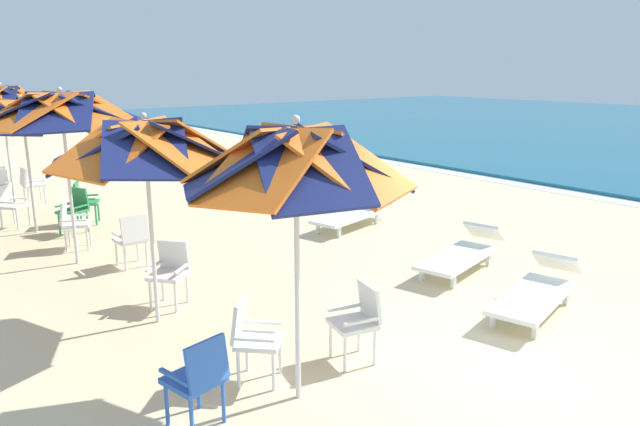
# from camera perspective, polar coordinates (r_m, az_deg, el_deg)

# --- Properties ---
(ground_plane) EXTENTS (80.00, 80.00, 0.00)m
(ground_plane) POSITION_cam_1_polar(r_m,az_deg,el_deg) (6.58, 17.34, -14.94)
(ground_plane) COLOR beige
(beach_umbrella_0) EXTENTS (2.13, 2.13, 2.71)m
(beach_umbrella_0) POSITION_cam_1_polar(r_m,az_deg,el_deg) (5.17, -2.34, 4.99)
(beach_umbrella_0) COLOR silver
(beach_umbrella_0) RESTS_ON ground
(plastic_chair_0) EXTENTS (0.54, 0.52, 0.87)m
(plastic_chair_0) POSITION_cam_1_polar(r_m,az_deg,el_deg) (5.41, -11.71, -15.23)
(plastic_chair_0) COLOR blue
(plastic_chair_0) RESTS_ON ground
(plastic_chair_1) EXTENTS (0.63, 0.63, 0.87)m
(plastic_chair_1) POSITION_cam_1_polar(r_m,az_deg,el_deg) (6.06, -6.58, -11.69)
(plastic_chair_1) COLOR white
(plastic_chair_1) RESTS_ON ground
(plastic_chair_2) EXTENTS (0.53, 0.56, 0.87)m
(plastic_chair_2) POSITION_cam_1_polar(r_m,az_deg,el_deg) (6.41, 3.74, -10.11)
(plastic_chair_2) COLOR white
(plastic_chair_2) RESTS_ON ground
(beach_umbrella_1) EXTENTS (2.31, 2.31, 2.61)m
(beach_umbrella_1) POSITION_cam_1_polar(r_m,az_deg,el_deg) (7.19, -16.58, 6.30)
(beach_umbrella_1) COLOR silver
(beach_umbrella_1) RESTS_ON ground
(plastic_chair_3) EXTENTS (0.63, 0.63, 0.87)m
(plastic_chair_3) POSITION_cam_1_polar(r_m,az_deg,el_deg) (8.09, -14.35, -5.32)
(plastic_chair_3) COLOR white
(plastic_chair_3) RESTS_ON ground
(beach_umbrella_2) EXTENTS (2.61, 2.61, 2.82)m
(beach_umbrella_2) POSITION_cam_1_polar(r_m,az_deg,el_deg) (9.95, -23.78, 9.05)
(beach_umbrella_2) COLOR silver
(beach_umbrella_2) RESTS_ON ground
(plastic_chair_4) EXTENTS (0.48, 0.45, 0.87)m
(plastic_chair_4) POSITION_cam_1_polar(r_m,az_deg,el_deg) (9.76, -17.79, -2.25)
(plastic_chair_4) COLOR white
(plastic_chair_4) RESTS_ON ground
(plastic_chair_5) EXTENTS (0.59, 0.61, 0.87)m
(plastic_chair_5) POSITION_cam_1_polar(r_m,az_deg,el_deg) (11.14, -22.90, -0.73)
(plastic_chair_5) COLOR white
(plastic_chair_5) RESTS_ON ground
(beach_umbrella_3) EXTENTS (2.58, 2.58, 2.62)m
(beach_umbrella_3) POSITION_cam_1_polar(r_m,az_deg,el_deg) (12.27, -26.89, 8.40)
(beach_umbrella_3) COLOR silver
(beach_umbrella_3) RESTS_ON ground
(plastic_chair_6) EXTENTS (0.63, 0.63, 0.87)m
(plastic_chair_6) POSITION_cam_1_polar(r_m,az_deg,el_deg) (13.15, -27.82, 0.87)
(plastic_chair_6) COLOR white
(plastic_chair_6) RESTS_ON ground
(plastic_chair_7) EXTENTS (0.60, 0.62, 0.87)m
(plastic_chair_7) POSITION_cam_1_polar(r_m,az_deg,el_deg) (12.19, -22.70, 0.48)
(plastic_chair_7) COLOR #2D8C4C
(plastic_chair_7) RESTS_ON ground
(plastic_chair_8) EXTENTS (0.59, 0.61, 0.87)m
(plastic_chair_8) POSITION_cam_1_polar(r_m,az_deg,el_deg) (12.83, -21.99, 1.18)
(plastic_chair_8) COLOR #2D8C4C
(plastic_chair_8) RESTS_ON ground
(beach_umbrella_4) EXTENTS (2.07, 2.07, 2.79)m
(beach_umbrella_4) POSITION_cam_1_polar(r_m,az_deg,el_deg) (15.29, -28.52, 9.66)
(beach_umbrella_4) COLOR silver
(beach_umbrella_4) RESTS_ON ground
(plastic_chair_9) EXTENTS (0.45, 0.48, 0.87)m
(plastic_chair_9) POSITION_cam_1_polar(r_m,az_deg,el_deg) (15.23, -26.31, 2.63)
(plastic_chair_9) COLOR white
(plastic_chair_9) RESTS_ON ground
(sun_lounger_1) EXTENTS (1.13, 2.23, 0.62)m
(sun_lounger_1) POSITION_cam_1_polar(r_m,az_deg,el_deg) (8.23, 20.37, -7.05)
(sun_lounger_1) COLOR white
(sun_lounger_1) RESTS_ON ground
(sun_lounger_2) EXTENTS (1.10, 2.23, 0.62)m
(sun_lounger_2) POSITION_cam_1_polar(r_m,az_deg,el_deg) (9.50, 13.68, -3.77)
(sun_lounger_2) COLOR white
(sun_lounger_2) RESTS_ON ground
(sun_lounger_3) EXTENTS (1.08, 2.23, 0.62)m
(sun_lounger_3) POSITION_cam_1_polar(r_m,az_deg,el_deg) (11.76, 3.34, 0.03)
(sun_lounger_3) COLOR white
(sun_lounger_3) RESTS_ON ground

